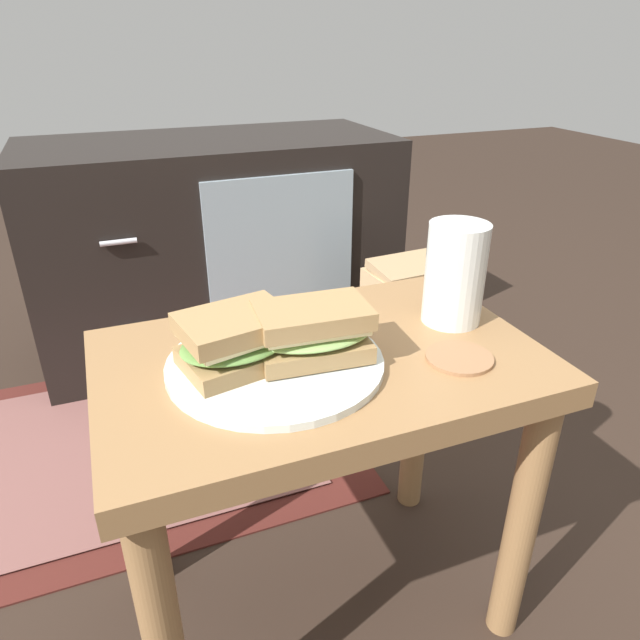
% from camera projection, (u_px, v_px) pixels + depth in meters
% --- Properties ---
extents(ground_plane, '(8.00, 8.00, 0.00)m').
position_uv_depth(ground_plane, '(321.00, 598.00, 0.94)').
color(ground_plane, '#2D2119').
extents(side_table, '(0.56, 0.36, 0.46)m').
position_uv_depth(side_table, '(321.00, 413.00, 0.77)').
color(side_table, olive).
rests_on(side_table, ground).
extents(tv_cabinet, '(0.96, 0.46, 0.58)m').
position_uv_depth(tv_cabinet, '(217.00, 245.00, 1.62)').
color(tv_cabinet, black).
rests_on(tv_cabinet, ground).
extents(area_rug, '(1.13, 0.70, 0.01)m').
position_uv_depth(area_rug, '(85.00, 454.00, 1.25)').
color(area_rug, '#4C1E19').
rests_on(area_rug, ground).
extents(plate, '(0.27, 0.27, 0.01)m').
position_uv_depth(plate, '(275.00, 363.00, 0.70)').
color(plate, silver).
rests_on(plate, side_table).
extents(sandwich_front, '(0.15, 0.13, 0.07)m').
position_uv_depth(sandwich_front, '(235.00, 339.00, 0.68)').
color(sandwich_front, '#9E7A4C').
rests_on(sandwich_front, plate).
extents(sandwich_back, '(0.15, 0.10, 0.07)m').
position_uv_depth(sandwich_back, '(313.00, 332.00, 0.69)').
color(sandwich_back, '#9E7A4C').
rests_on(sandwich_back, plate).
extents(beer_glass, '(0.08, 0.08, 0.14)m').
position_uv_depth(beer_glass, '(455.00, 274.00, 0.79)').
color(beer_glass, silver).
rests_on(beer_glass, side_table).
extents(coaster, '(0.08, 0.08, 0.01)m').
position_uv_depth(coaster, '(459.00, 358.00, 0.72)').
color(coaster, '#996B47').
rests_on(coaster, side_table).
extents(paper_bag, '(0.22, 0.15, 0.36)m').
position_uv_depth(paper_bag, '(409.00, 330.00, 1.41)').
color(paper_bag, tan).
rests_on(paper_bag, ground).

